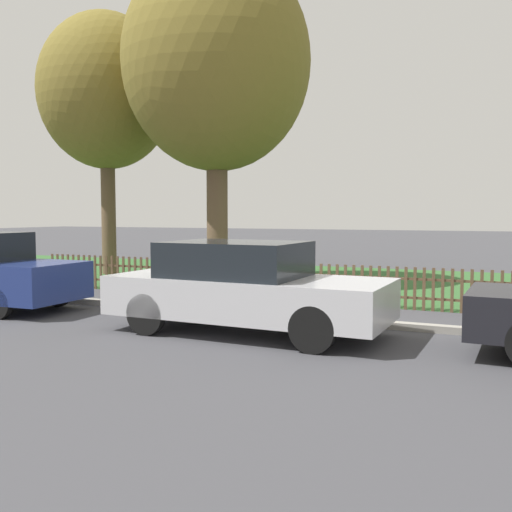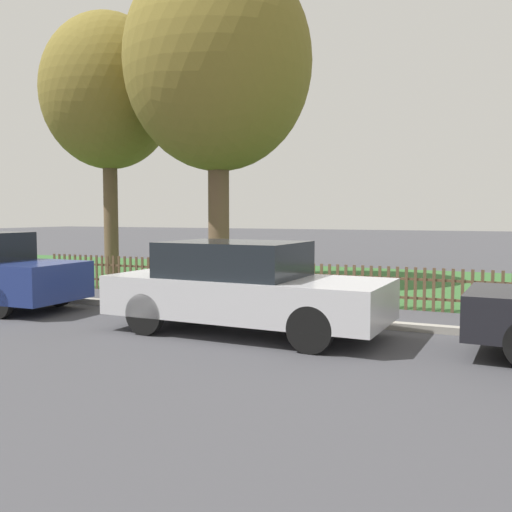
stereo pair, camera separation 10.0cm
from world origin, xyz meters
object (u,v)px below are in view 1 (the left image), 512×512
parked_car_navy_estate (245,287)px  tree_behind_motorcycle (216,64)px  covered_motorcycle (253,276)px  tree_nearest_kerb (106,93)px

parked_car_navy_estate → tree_behind_motorcycle: tree_behind_motorcycle is taller
covered_motorcycle → parked_car_navy_estate: bearing=-72.0°
covered_motorcycle → tree_nearest_kerb: 9.50m
parked_car_navy_estate → covered_motorcycle: bearing=112.6°
tree_nearest_kerb → covered_motorcycle: bearing=-30.5°
parked_car_navy_estate → tree_nearest_kerb: bearing=141.8°
covered_motorcycle → tree_behind_motorcycle: bearing=125.1°
tree_nearest_kerb → tree_behind_motorcycle: tree_behind_motorcycle is taller
parked_car_navy_estate → tree_behind_motorcycle: 8.47m
parked_car_navy_estate → covered_motorcycle: size_ratio=2.57×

